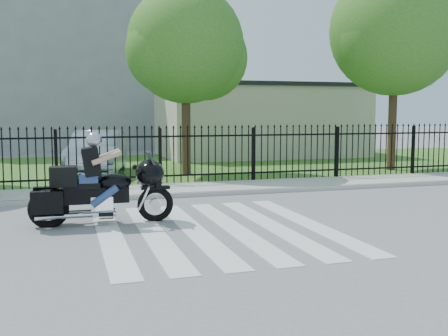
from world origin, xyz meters
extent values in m
plane|color=slate|center=(0.00, 0.00, 0.00)|extent=(120.00, 120.00, 0.00)
cube|color=#ADAAA3|center=(0.00, 5.00, 0.06)|extent=(40.00, 2.00, 0.12)
cube|color=#ADAAA3|center=(0.00, 4.00, 0.06)|extent=(40.00, 0.12, 0.12)
cube|color=#386221|center=(0.00, 12.00, 0.01)|extent=(40.00, 12.00, 0.02)
cube|color=black|center=(0.00, 6.00, 0.35)|extent=(26.00, 0.04, 0.05)
cube|color=black|center=(0.00, 6.00, 1.55)|extent=(26.00, 0.04, 0.05)
cylinder|color=#382316|center=(1.50, 9.00, 2.08)|extent=(0.32, 0.32, 4.16)
sphere|color=#34671D|center=(1.50, 9.00, 4.68)|extent=(4.20, 4.20, 4.20)
cylinder|color=#382316|center=(9.50, 8.00, 2.40)|extent=(0.32, 0.32, 4.80)
sphere|color=#34671D|center=(9.50, 8.00, 5.40)|extent=(5.00, 5.00, 5.00)
cube|color=#B7B199|center=(7.00, 16.00, 1.75)|extent=(10.00, 6.00, 3.50)
cube|color=black|center=(7.00, 16.00, 3.60)|extent=(10.20, 6.20, 0.20)
cube|color=#94979C|center=(-3.00, 26.00, 6.00)|extent=(15.00, 10.00, 12.00)
torus|color=black|center=(-0.97, 1.15, 0.36)|extent=(0.76, 0.17, 0.76)
torus|color=black|center=(-3.11, 1.22, 0.36)|extent=(0.81, 0.19, 0.80)
cube|color=black|center=(-2.23, 1.19, 0.60)|extent=(1.44, 0.31, 0.33)
ellipsoid|color=black|center=(-1.79, 1.18, 0.86)|extent=(0.69, 0.46, 0.36)
cube|color=black|center=(-2.45, 1.20, 0.81)|extent=(0.72, 0.37, 0.11)
cube|color=silver|center=(-2.07, 1.19, 0.42)|extent=(0.45, 0.34, 0.33)
ellipsoid|color=black|center=(-1.08, 1.16, 1.01)|extent=(0.62, 0.81, 0.59)
cube|color=black|center=(-2.80, 1.21, 1.01)|extent=(0.54, 0.43, 0.40)
cube|color=navy|center=(-2.32, 1.20, 0.94)|extent=(0.38, 0.34, 0.20)
sphere|color=#ADAEB5|center=(-2.19, 1.19, 1.74)|extent=(0.32, 0.32, 0.32)
imported|color=#93A3B9|center=(-1.62, 9.74, 0.81)|extent=(2.63, 5.06, 1.59)
camera|label=1|loc=(-2.76, -9.66, 2.30)|focal=42.00mm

